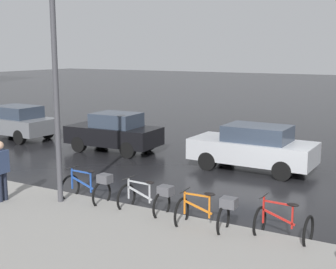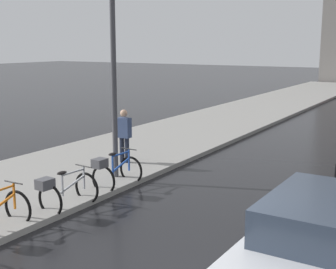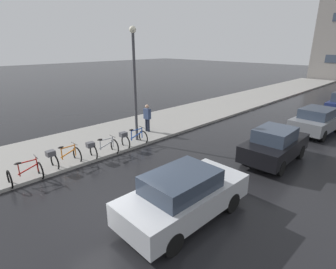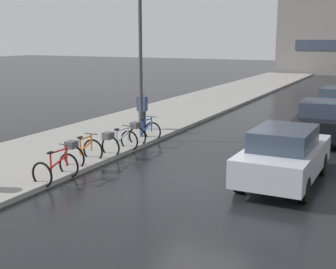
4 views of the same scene
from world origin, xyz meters
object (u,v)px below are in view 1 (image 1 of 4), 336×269
object	(u,v)px
bicycle_farthest	(90,187)
pedestrian	(1,170)
bicycle_third	(148,198)
car_grey	(16,122)
bicycle_second	(208,213)
bicycle_nearest	(283,225)
car_black	(114,132)
car_silver	(253,147)
streetlamp	(55,73)

from	to	relation	value
bicycle_farthest	pedestrian	size ratio (longest dim) A/B	0.82
bicycle_third	car_grey	xyz separation A→B (m)	(5.83, 10.97, 0.30)
bicycle_second	pedestrian	world-z (taller)	pedestrian
bicycle_nearest	car_black	distance (m)	10.38
bicycle_third	car_black	bearing A→B (deg)	42.36
pedestrian	car_silver	bearing A→B (deg)	-32.83
car_black	car_grey	distance (m)	5.65
pedestrian	bicycle_nearest	bearing A→B (deg)	-79.74
bicycle_nearest	bicycle_third	size ratio (longest dim) A/B	0.80
bicycle_second	bicycle_farthest	distance (m)	3.55
bicycle_second	bicycle_farthest	xyz separation A→B (m)	(0.21, 3.54, 0.00)
bicycle_second	bicycle_nearest	bearing A→B (deg)	-78.05
bicycle_second	car_silver	world-z (taller)	car_silver
car_silver	car_black	bearing A→B (deg)	89.28
streetlamp	pedestrian	bearing A→B (deg)	117.92
bicycle_nearest	bicycle_farthest	size ratio (longest dim) A/B	0.80
car_silver	bicycle_nearest	bearing A→B (deg)	-154.49
bicycle_second	car_grey	bearing A→B (deg)	64.47
bicycle_third	streetlamp	bearing A→B (deg)	100.71
pedestrian	car_black	bearing A→B (deg)	11.96
bicycle_second	car_grey	size ratio (longest dim) A/B	0.34
car_grey	car_silver	bearing A→B (deg)	-90.38
pedestrian	bicycle_farthest	bearing A→B (deg)	-59.94
car_grey	bicycle_nearest	bearing A→B (deg)	-111.78
bicycle_nearest	car_silver	size ratio (longest dim) A/B	0.27
bicycle_nearest	car_silver	distance (m)	6.27
bicycle_second	streetlamp	xyz separation A→B (m)	(-0.23, 4.18, 3.03)
bicycle_nearest	pedestrian	size ratio (longest dim) A/B	0.66
bicycle_nearest	streetlamp	size ratio (longest dim) A/B	0.20
car_black	car_grey	world-z (taller)	car_black
bicycle_third	bicycle_farthest	size ratio (longest dim) A/B	1.00
bicycle_nearest	streetlamp	distance (m)	6.62
bicycle_third	car_silver	size ratio (longest dim) A/B	0.34
bicycle_nearest	pedestrian	xyz separation A→B (m)	(-1.30, 7.17, 0.60)
bicycle_third	pedestrian	distance (m)	4.04
car_silver	car_grey	size ratio (longest dim) A/B	1.07
bicycle_second	car_black	size ratio (longest dim) A/B	0.35
bicycle_second	car_black	bearing A→B (deg)	49.27
car_black	car_grey	size ratio (longest dim) A/B	0.97
car_grey	pedestrian	distance (m)	10.01
bicycle_second	bicycle_third	world-z (taller)	bicycle_second
car_silver	car_black	size ratio (longest dim) A/B	1.10
bicycle_farthest	streetlamp	size ratio (longest dim) A/B	0.25
bicycle_nearest	bicycle_second	bearing A→B (deg)	101.95
bicycle_farthest	car_silver	xyz separation A→B (m)	(5.78, -2.47, 0.30)
pedestrian	streetlamp	distance (m)	2.97
bicycle_third	car_silver	bearing A→B (deg)	-6.47
car_grey	bicycle_farthest	bearing A→B (deg)	-122.63
bicycle_third	bicycle_nearest	bearing A→B (deg)	-88.15
bicycle_farthest	streetlamp	bearing A→B (deg)	124.34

